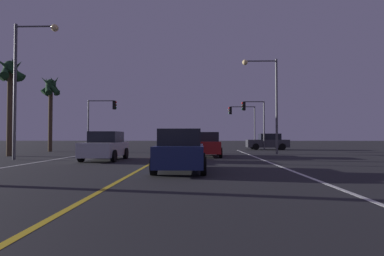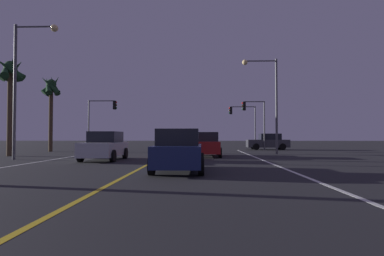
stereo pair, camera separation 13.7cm
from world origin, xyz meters
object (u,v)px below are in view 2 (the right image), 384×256
Objects in this scene: traffic_light_near_left at (103,113)px; car_ahead_far at (206,145)px; car_oncoming at (105,146)px; palm_tree_left_mid at (10,76)px; car_crossing_side at (268,142)px; street_lamp_right_far at (268,93)px; traffic_light_near_right at (253,114)px; traffic_light_far_right at (242,117)px; car_lead_same_lane at (179,151)px; palm_tree_left_far at (51,91)px; street_lamp_left_mid at (25,73)px.

car_ahead_far is at bearing -43.79° from traffic_light_near_left.
car_oncoming and car_ahead_far have the same top height.
car_ahead_far is 14.85m from palm_tree_left_mid.
car_crossing_side is 9.34m from street_lamp_right_far.
traffic_light_far_right is at bearing -85.31° from traffic_light_near_right.
car_crossing_side is 21.99m from car_lead_same_lane.
traffic_light_near_right is at bearing -17.66° from car_lead_same_lane.
traffic_light_near_right reaches higher than car_crossing_side.
traffic_light_far_right is 0.66× the size of street_lamp_right_far.
car_ahead_far is 0.57× the size of street_lamp_right_far.
traffic_light_near_left is at bearing -24.93° from street_lamp_right_far.
car_crossing_side is 22.07m from palm_tree_left_far.
street_lamp_right_far is at bearing 120.84° from car_oncoming.
traffic_light_near_left is at bearing 25.78° from car_lead_same_lane.
street_lamp_left_mid is at bearing 39.59° from car_crossing_side.
car_ahead_far is at bearing 0.54° from palm_tree_left_mid.
car_lead_same_lane is at bearing -35.68° from palm_tree_left_mid.
palm_tree_left_mid reaches higher than traffic_light_near_right.
car_oncoming is (-4.83, 5.72, 0.00)m from car_lead_same_lane.
traffic_light_far_right is 24.50m from palm_tree_left_mid.
traffic_light_far_right is at bearing -12.98° from car_lead_same_lane.
street_lamp_right_far is (15.97, 6.41, -0.35)m from street_lamp_left_mid.
street_lamp_right_far is 1.06× the size of palm_tree_left_mid.
car_oncoming is at bearing 120.81° from car_ahead_far.
palm_tree_left_far reaches higher than car_crossing_side.
car_lead_same_lane and car_oncoming have the same top height.
traffic_light_near_right is (6.22, 19.55, 2.90)m from car_lead_same_lane.
palm_tree_left_far reaches higher than traffic_light_near_left.
car_oncoming is at bearing -23.54° from palm_tree_left_mid.
palm_tree_left_far is at bearing 108.39° from street_lamp_left_mid.
traffic_light_near_right is at bearing 29.91° from car_crossing_side.
traffic_light_near_right is 0.97× the size of traffic_light_near_left.
car_ahead_far is (6.05, 3.61, 0.00)m from car_oncoming.
car_lead_same_lane is at bearing 172.55° from car_ahead_far.
traffic_light_near_left is 1.03× the size of traffic_light_far_right.
palm_tree_left_far is at bearing -10.56° from street_lamp_right_far.
traffic_light_near_left reaches higher than car_crossing_side.
traffic_light_near_right is (11.05, 13.83, 2.90)m from car_oncoming.
traffic_light_far_right is at bearing 50.92° from street_lamp_left_mid.
car_ahead_far is at bearing 30.87° from street_lamp_right_far.
car_lead_same_lane and car_ahead_far have the same top height.
car_crossing_side is at bearing 139.28° from car_oncoming.
car_lead_same_lane is 21.16m from palm_tree_left_far.
street_lamp_right_far is at bearing -24.93° from traffic_light_near_left.
palm_tree_left_far is (-0.32, 6.69, -0.06)m from palm_tree_left_mid.
street_lamp_right_far is at bearing 9.26° from palm_tree_left_mid.
traffic_light_near_right is 21.75m from palm_tree_left_mid.
palm_tree_left_mid is at bearing 28.56° from traffic_light_near_right.
car_ahead_far is at bearing -7.45° from car_lead_same_lane.
palm_tree_left_far is at bearing -140.78° from car_oncoming.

